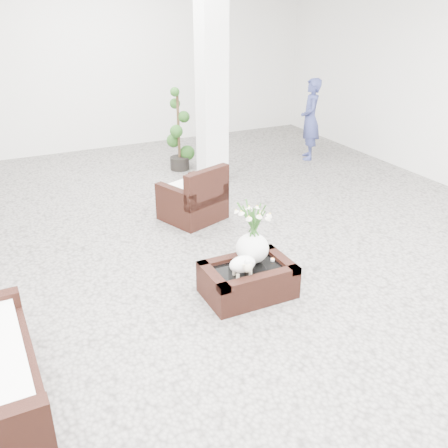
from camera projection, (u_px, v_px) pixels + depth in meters
name	position (u px, v px, depth m)	size (l,w,h in m)	color
ground	(220.00, 270.00, 5.71)	(11.00, 11.00, 0.00)	gray
column	(212.00, 72.00, 7.75)	(0.40, 0.40, 3.50)	white
coffee_table	(248.00, 281.00, 5.20)	(0.90, 0.60, 0.31)	black
sheep_figurine	(242.00, 266.00, 4.96)	(0.28, 0.23, 0.21)	white
planter_narcissus	(253.00, 227.00, 5.09)	(0.44, 0.44, 0.80)	white
tealight	(273.00, 260.00, 5.27)	(0.04, 0.04, 0.03)	white
armchair	(192.00, 192.00, 6.87)	(0.73, 0.70, 0.78)	black
topiary	(179.00, 130.00, 8.68)	(0.37, 0.37, 1.41)	#1E4315
shopper	(310.00, 119.00, 9.26)	(0.54, 0.35, 1.47)	navy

